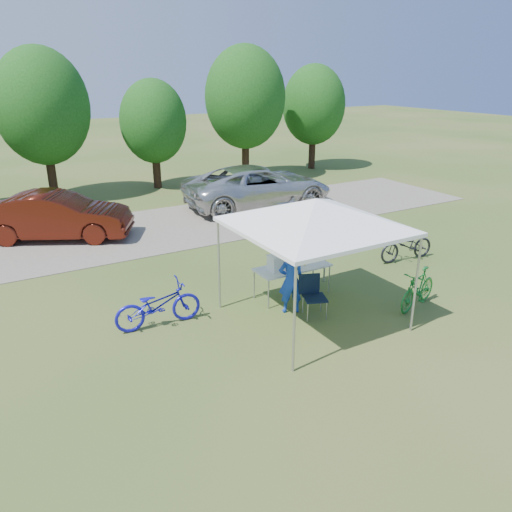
{
  "coord_description": "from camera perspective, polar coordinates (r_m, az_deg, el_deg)",
  "views": [
    {
      "loc": [
        -6.0,
        -7.91,
        5.2
      ],
      "look_at": [
        -0.25,
        2.0,
        0.88
      ],
      "focal_mm": 35.0,
      "sensor_mm": 36.0,
      "label": 1
    }
  ],
  "objects": [
    {
      "name": "canopy",
      "position": [
        10.25,
        6.86,
        6.13
      ],
      "size": [
        4.53,
        4.53,
        3.0
      ],
      "color": "#A5A5AA",
      "rests_on": "ground"
    },
    {
      "name": "bike_blue",
      "position": [
        10.84,
        -11.13,
        -5.51
      ],
      "size": [
        1.9,
        0.75,
        0.98
      ],
      "primitive_type": "imported",
      "rotation": [
        0.0,
        0.0,
        1.52
      ],
      "color": "#1815BC",
      "rests_on": "ground"
    },
    {
      "name": "gravel_strip",
      "position": [
        17.78,
        -9.07,
        3.44
      ],
      "size": [
        24.0,
        5.0,
        0.02
      ],
      "primitive_type": "cube",
      "color": "gray",
      "rests_on": "ground"
    },
    {
      "name": "bike_green",
      "position": [
        12.04,
        18.03,
        -3.57
      ],
      "size": [
        1.6,
        0.85,
        0.93
      ],
      "primitive_type": "imported",
      "rotation": [
        0.0,
        0.0,
        -1.29
      ],
      "color": "#1A772B",
      "rests_on": "ground"
    },
    {
      "name": "cyclist",
      "position": [
        11.15,
        4.02,
        -2.76
      ],
      "size": [
        0.66,
        0.54,
        1.55
      ],
      "primitive_type": "imported",
      "rotation": [
        0.0,
        0.0,
        2.8
      ],
      "color": "#163CB6",
      "rests_on": "ground"
    },
    {
      "name": "folding_table",
      "position": [
        11.97,
        4.18,
        -1.4
      ],
      "size": [
        1.84,
        0.77,
        0.76
      ],
      "color": "white",
      "rests_on": "ground"
    },
    {
      "name": "cooler",
      "position": [
        11.69,
        2.65,
        -0.72
      ],
      "size": [
        0.5,
        0.34,
        0.36
      ],
      "color": "white",
      "rests_on": "folding_table"
    },
    {
      "name": "bike_dark",
      "position": [
        14.88,
        16.88,
        1.19
      ],
      "size": [
        1.82,
        0.79,
        0.93
      ],
      "primitive_type": "imported",
      "rotation": [
        0.0,
        0.0,
        -1.67
      ],
      "color": "black",
      "rests_on": "ground"
    },
    {
      "name": "ground",
      "position": [
        11.21,
        6.29,
        -7.1
      ],
      "size": [
        100.0,
        100.0,
        0.0
      ],
      "primitive_type": "plane",
      "color": "#2D5119",
      "rests_on": "ground"
    },
    {
      "name": "treeline",
      "position": [
        22.75,
        -16.14,
        15.7
      ],
      "size": [
        24.89,
        4.28,
        6.3
      ],
      "color": "#382314",
      "rests_on": "ground"
    },
    {
      "name": "folding_chair",
      "position": [
        11.16,
        6.43,
        -4.07
      ],
      "size": [
        0.62,
        0.65,
        0.94
      ],
      "rotation": [
        0.0,
        0.0,
        -0.36
      ],
      "color": "black",
      "rests_on": "ground"
    },
    {
      "name": "ice_cream_cup",
      "position": [
        12.08,
        5.57,
        -0.87
      ],
      "size": [
        0.07,
        0.07,
        0.06
      ],
      "primitive_type": "cylinder",
      "color": "yellow",
      "rests_on": "folding_table"
    },
    {
      "name": "minivan",
      "position": [
        19.81,
        0.29,
        7.95
      ],
      "size": [
        6.06,
        3.12,
        1.64
      ],
      "primitive_type": "imported",
      "rotation": [
        0.0,
        0.0,
        1.5
      ],
      "color": "silver",
      "rests_on": "gravel_strip"
    },
    {
      "name": "sedan",
      "position": [
        17.21,
        -21.78,
        4.27
      ],
      "size": [
        4.81,
        3.5,
        1.51
      ],
      "primitive_type": "imported",
      "rotation": [
        0.0,
        0.0,
        1.1
      ],
      "color": "#48150C",
      "rests_on": "gravel_strip"
    }
  ]
}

